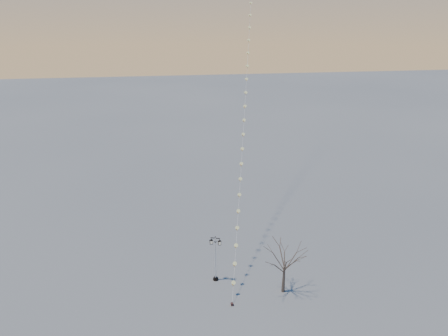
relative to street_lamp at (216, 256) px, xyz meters
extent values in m
plane|color=slate|center=(-0.17, -3.30, -2.42)|extent=(300.00, 300.00, 0.00)
cylinder|color=black|center=(0.00, 0.00, -2.35)|extent=(0.49, 0.49, 0.14)
cylinder|color=black|center=(0.00, 0.00, -2.22)|extent=(0.35, 0.35, 0.12)
cylinder|color=silver|center=(0.00, 0.00, -0.12)|extent=(0.11, 0.11, 4.08)
cylinder|color=black|center=(0.00, 0.00, 1.44)|extent=(0.17, 0.17, 0.05)
cube|color=black|center=(0.00, 0.00, 1.79)|extent=(0.79, 0.35, 0.05)
sphere|color=black|center=(0.00, 0.00, 1.89)|extent=(0.12, 0.12, 0.12)
pyramid|color=black|center=(-0.34, 0.14, 1.66)|extent=(0.38, 0.38, 0.12)
cube|color=beige|center=(-0.34, 0.14, 1.39)|extent=(0.23, 0.23, 0.30)
cube|color=black|center=(-0.34, 0.14, 1.23)|extent=(0.26, 0.26, 0.03)
pyramid|color=black|center=(0.34, -0.14, 1.66)|extent=(0.38, 0.38, 0.12)
cube|color=beige|center=(0.34, -0.14, 1.39)|extent=(0.23, 0.23, 0.30)
cube|color=black|center=(0.34, -0.14, 1.23)|extent=(0.26, 0.26, 0.03)
cone|color=#47382E|center=(5.41, -2.61, -1.17)|extent=(0.30, 0.30, 2.50)
cylinder|color=black|center=(0.79, -3.63, -2.31)|extent=(0.23, 0.23, 0.23)
cylinder|color=black|center=(0.79, -3.63, -2.28)|extent=(0.03, 0.03, 0.28)
cone|color=orange|center=(6.63, 17.45, 18.59)|extent=(0.09, 0.09, 0.32)
cylinder|color=white|center=(0.79, -3.63, -1.74)|extent=(0.02, 0.02, 0.91)
camera|label=1|loc=(-4.44, -29.97, 19.21)|focal=32.26mm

